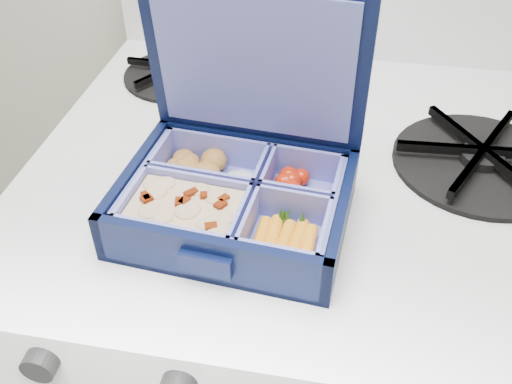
% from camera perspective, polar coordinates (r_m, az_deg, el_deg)
% --- Properties ---
extents(stove, '(0.61, 0.61, 0.92)m').
position_cam_1_polar(stove, '(1.03, 3.04, -17.08)').
color(stove, white).
rests_on(stove, floor).
extents(bento_box, '(0.24, 0.19, 0.05)m').
position_cam_1_polar(bento_box, '(0.57, -2.09, -0.95)').
color(bento_box, black).
rests_on(bento_box, stove).
extents(burner_grate, '(0.21, 0.21, 0.03)m').
position_cam_1_polar(burner_grate, '(0.70, 21.67, 3.44)').
color(burner_grate, black).
rests_on(burner_grate, stove).
extents(burner_grate_rear, '(0.16, 0.16, 0.02)m').
position_cam_1_polar(burner_grate_rear, '(0.84, -7.75, 11.93)').
color(burner_grate_rear, black).
rests_on(burner_grate_rear, stove).
extents(fork, '(0.07, 0.18, 0.01)m').
position_cam_1_polar(fork, '(0.69, 2.02, 4.85)').
color(fork, silver).
rests_on(fork, stove).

